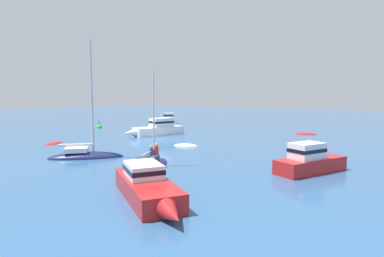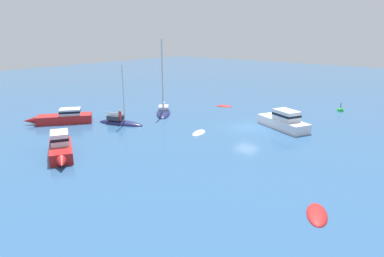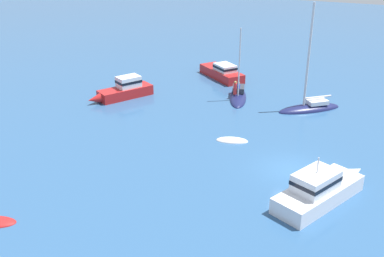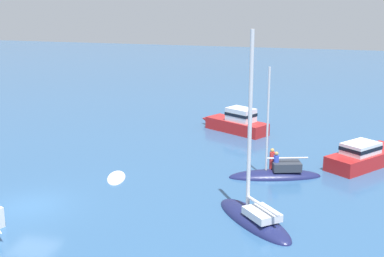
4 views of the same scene
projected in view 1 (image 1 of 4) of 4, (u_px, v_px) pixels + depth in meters
name	position (u px, v px, depth m)	size (l,w,h in m)	color
ground_plane	(159.00, 139.00, 37.13)	(160.00, 160.00, 0.00)	#2D5684
motor_cruiser	(165.00, 119.00, 55.85)	(4.66, 3.20, 1.84)	white
sloop	(86.00, 155.00, 26.32)	(5.67, 5.21, 9.91)	#191E4C
launch	(157.00, 128.00, 40.75)	(4.79, 7.83, 3.07)	white
motor_cruiser_1	(148.00, 186.00, 16.02)	(6.86, 5.80, 1.65)	#B21E1E
cabin_cruiser	(312.00, 161.00, 21.56)	(4.41, 6.27, 2.00)	#B21E1E
skiff	(305.00, 134.00, 41.37)	(3.05, 2.15, 0.47)	#B21E1E
yacht	(151.00, 166.00, 22.71)	(3.20, 5.90, 7.24)	#191E4C
tender	(54.00, 144.00, 33.76)	(1.77, 2.61, 0.31)	#B21E1E
dinghy	(186.00, 146.00, 32.19)	(2.64, 1.71, 0.50)	white
channel_buoy	(99.00, 128.00, 49.22)	(0.85, 0.85, 1.56)	green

